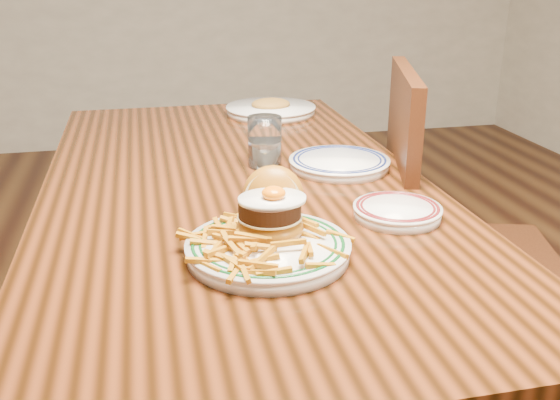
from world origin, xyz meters
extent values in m
cube|color=black|center=(0.00, 0.00, 0.72)|extent=(0.85, 1.60, 0.05)
cylinder|color=black|center=(-0.36, 0.74, 0.35)|extent=(0.07, 0.07, 0.70)
cylinder|color=black|center=(0.36, 0.74, 0.35)|extent=(0.07, 0.07, 0.70)
cube|color=#3E1E0D|center=(0.62, 0.01, 0.46)|extent=(0.57, 0.57, 0.04)
cube|color=#3E1E0D|center=(0.43, 0.07, 0.73)|extent=(0.16, 0.44, 0.49)
cylinder|color=#3E1E0D|center=(0.87, 0.14, 0.22)|extent=(0.04, 0.04, 0.44)
cylinder|color=#3E1E0D|center=(0.50, 0.26, 0.22)|extent=(0.04, 0.04, 0.44)
cylinder|color=#3E1E0D|center=(0.75, -0.23, 0.22)|extent=(0.04, 0.04, 0.44)
cylinder|color=#3E1E0D|center=(0.38, -0.12, 0.22)|extent=(0.04, 0.04, 0.44)
cylinder|color=white|center=(-0.01, -0.40, 0.76)|extent=(0.27, 0.27, 0.02)
cylinder|color=white|center=(-0.01, -0.40, 0.77)|extent=(0.28, 0.28, 0.01)
torus|color=#0B4218|center=(-0.01, -0.40, 0.78)|extent=(0.26, 0.26, 0.01)
torus|color=#0B4218|center=(-0.01, -0.40, 0.78)|extent=(0.23, 0.23, 0.01)
ellipsoid|color=#A66215|center=(0.00, -0.36, 0.79)|extent=(0.12, 0.12, 0.05)
cylinder|color=#D7C086|center=(0.00, -0.36, 0.81)|extent=(0.11, 0.11, 0.00)
cylinder|color=black|center=(0.00, -0.36, 0.82)|extent=(0.11, 0.11, 0.03)
ellipsoid|color=white|center=(0.01, -0.37, 0.84)|extent=(0.12, 0.10, 0.01)
ellipsoid|color=orange|center=(0.01, -0.37, 0.85)|extent=(0.04, 0.04, 0.02)
ellipsoid|color=#A66215|center=(0.02, -0.30, 0.82)|extent=(0.13, 0.12, 0.12)
cylinder|color=#D7C086|center=(0.02, -0.32, 0.82)|extent=(0.11, 0.06, 0.10)
cylinder|color=white|center=(0.27, -0.28, 0.76)|extent=(0.17, 0.17, 0.02)
cylinder|color=white|center=(0.27, -0.28, 0.77)|extent=(0.17, 0.17, 0.01)
torus|color=#5D1517|center=(0.27, -0.28, 0.77)|extent=(0.16, 0.16, 0.01)
torus|color=#5D1517|center=(0.27, -0.28, 0.77)|extent=(0.14, 0.14, 0.01)
cube|color=silver|center=(0.29, -0.27, 0.77)|extent=(0.06, 0.10, 0.00)
cylinder|color=white|center=(0.25, 0.03, 0.76)|extent=(0.24, 0.24, 0.02)
cylinder|color=white|center=(0.25, 0.03, 0.77)|extent=(0.24, 0.24, 0.01)
torus|color=#0F1A4F|center=(0.25, 0.03, 0.77)|extent=(0.22, 0.22, 0.01)
torus|color=#0F1A4F|center=(0.25, 0.03, 0.77)|extent=(0.20, 0.20, 0.01)
cylinder|color=white|center=(0.08, 0.09, 0.81)|extent=(0.08, 0.08, 0.12)
cylinder|color=silver|center=(0.08, 0.09, 0.78)|extent=(0.07, 0.07, 0.06)
cylinder|color=white|center=(0.21, 0.61, 0.76)|extent=(0.28, 0.28, 0.02)
cylinder|color=white|center=(0.21, 0.61, 0.77)|extent=(0.29, 0.29, 0.01)
ellipsoid|color=olive|center=(0.21, 0.61, 0.78)|extent=(0.13, 0.10, 0.04)
camera|label=1|loc=(-0.19, -1.32, 1.22)|focal=40.00mm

